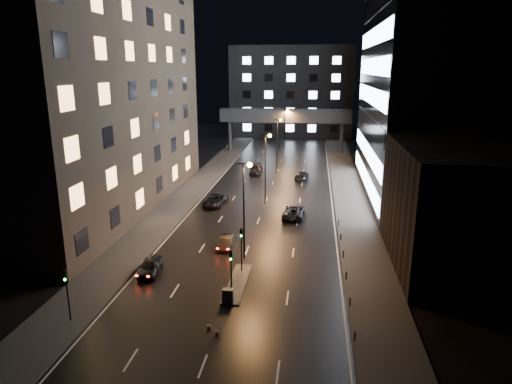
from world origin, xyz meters
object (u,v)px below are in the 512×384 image
(utility_cabinet, at_px, (228,296))
(car_toward_b, at_px, (301,175))
(car_away_a, at_px, (150,266))
(car_toward_a, at_px, (294,212))
(car_away_c, at_px, (215,200))
(car_away_d, at_px, (256,170))
(car_away_b, at_px, (226,242))

(utility_cabinet, bearing_deg, car_toward_b, 81.26)
(car_away_a, height_order, car_toward_a, car_toward_a)
(car_away_c, relative_size, car_away_d, 1.02)
(car_away_b, height_order, car_away_c, car_away_c)
(car_away_c, bearing_deg, car_away_a, -86.41)
(car_away_d, bearing_deg, car_toward_a, -73.10)
(car_toward_a, relative_size, car_toward_b, 1.12)
(car_away_a, xyz_separation_m, utility_cabinet, (8.49, -4.85, 0.01))
(car_away_c, height_order, utility_cabinet, car_away_c)
(car_toward_b, bearing_deg, car_away_a, 77.05)
(car_toward_a, height_order, utility_cabinet, car_toward_a)
(car_away_b, distance_m, utility_cabinet, 12.42)
(car_away_b, xyz_separation_m, car_toward_a, (6.82, 11.55, 0.14))
(car_away_c, bearing_deg, utility_cabinet, -68.54)
(car_away_d, xyz_separation_m, car_toward_a, (8.18, -24.46, 0.01))
(car_away_d, height_order, utility_cabinet, car_away_d)
(car_away_c, bearing_deg, car_toward_b, 63.10)
(car_away_a, height_order, car_away_d, car_away_d)
(car_away_a, xyz_separation_m, car_toward_b, (13.14, 40.27, -0.01))
(car_away_b, bearing_deg, car_away_c, 108.95)
(car_away_d, distance_m, car_toward_b, 9.02)
(car_away_b, height_order, utility_cabinet, utility_cabinet)
(car_away_a, distance_m, car_toward_b, 42.36)
(car_away_b, height_order, car_toward_a, car_toward_a)
(car_away_c, xyz_separation_m, car_away_d, (3.27, 20.51, 0.02))
(car_away_a, relative_size, car_away_d, 0.82)
(utility_cabinet, bearing_deg, car_toward_a, 76.75)
(car_away_d, xyz_separation_m, utility_cabinet, (3.83, -48.18, -0.01))
(car_away_b, height_order, car_toward_b, car_toward_b)
(car_toward_b, bearing_deg, utility_cabinet, 89.24)
(car_away_d, relative_size, car_toward_b, 1.05)
(car_toward_a, distance_m, car_toward_b, 21.41)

